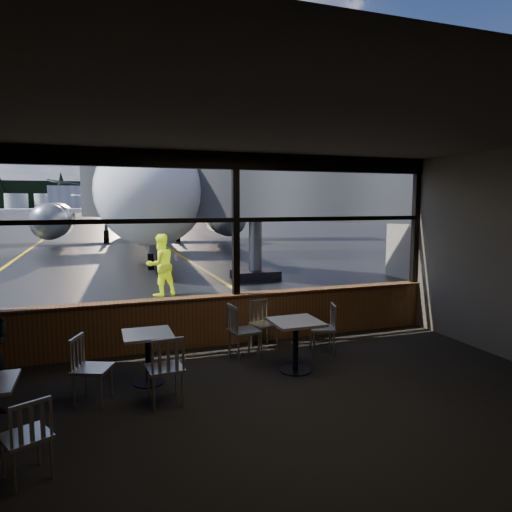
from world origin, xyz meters
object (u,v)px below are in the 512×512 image
chair_near_w (244,332)px  chair_near_n (264,325)px  cafe_table_mid (148,358)px  airliner (141,157)px  chair_left_s (26,437)px  chair_mid_s (165,369)px  ground_crew (161,265)px  chair_near_e (322,329)px  chair_mid_w (93,370)px  cafe_table_near (296,346)px  jet_bridge (294,209)px  cone_nose (168,272)px

chair_near_w → chair_near_n: (0.52, 0.42, -0.04)m
cafe_table_mid → chair_near_w: (1.62, 0.52, 0.10)m
chair_near_w → chair_near_n: 0.67m
airliner → chair_left_s: airliner is taller
chair_mid_s → ground_crew: 7.21m
chair_near_e → ground_crew: size_ratio=0.51×
cafe_table_mid → chair_near_w: 1.70m
chair_near_w → chair_mid_w: (-2.37, -0.94, -0.02)m
cafe_table_mid → chair_near_n: bearing=23.7°
cafe_table_near → cafe_table_mid: 2.22m
jet_bridge → chair_mid_s: (-5.23, -7.70, -1.94)m
chair_mid_w → chair_left_s: bearing=2.3°
jet_bridge → ground_crew: (-4.33, -0.55, -1.54)m
chair_near_e → chair_near_n: 1.03m
cafe_table_mid → cone_nose: bearing=79.7°
chair_mid_s → chair_mid_w: size_ratio=1.04×
cafe_table_mid → ground_crew: (1.04, 6.38, 0.49)m
cafe_table_mid → chair_near_e: chair_near_e is taller
cafe_table_near → chair_mid_s: size_ratio=0.86×
chair_mid_w → ground_crew: 7.04m
airliner → chair_mid_s: airliner is taller
chair_near_e → jet_bridge: bearing=-2.2°
jet_bridge → cone_nose: bearing=151.8°
jet_bridge → cafe_table_mid: bearing=-127.7°
cafe_table_mid → chair_near_e: size_ratio=0.86×
cafe_table_near → cafe_table_mid: cafe_table_near is taller
jet_bridge → cone_nose: 4.75m
cafe_table_mid → chair_left_s: (-1.34, -1.98, 0.04)m
chair_near_n → chair_near_e: bearing=133.6°
chair_mid_s → chair_left_s: size_ratio=1.13×
chair_near_w → chair_mid_w: chair_near_w is taller
chair_near_e → chair_mid_s: 3.07m
cafe_table_near → chair_near_n: size_ratio=0.93×
cafe_table_mid → chair_near_w: chair_near_w is taller
chair_near_w → cafe_table_near: bearing=29.4°
cone_nose → cafe_table_mid: bearing=-100.3°
airliner → chair_mid_s: (-2.07, -24.43, -5.05)m
cafe_table_mid → chair_mid_s: bearing=-80.2°
chair_left_s → chair_near_w: bearing=14.6°
cone_nose → chair_mid_s: bearing=-98.7°
cafe_table_near → cone_nose: (-0.58, 9.21, -0.13)m
airliner → ground_crew: bearing=-89.7°
cafe_table_mid → chair_near_w: bearing=17.7°
chair_near_e → chair_left_s: size_ratio=1.05×
airliner → chair_mid_s: size_ratio=38.16×
chair_near_n → chair_left_s: (-3.47, -2.92, -0.01)m
jet_bridge → chair_mid_w: (-6.11, -7.36, -1.96)m
chair_mid_w → ground_crew: size_ratio=0.52×
jet_bridge → chair_near_w: bearing=-120.3°
cone_nose → chair_near_w: bearing=-90.0°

